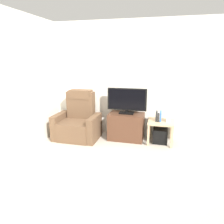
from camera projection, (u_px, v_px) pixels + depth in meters
ground_plane at (122, 155)px, 3.93m from camera, size 6.40×6.40×0.00m
wall_back at (133, 80)px, 4.65m from camera, size 6.40×0.06×2.60m
wall_side at (29, 84)px, 4.04m from camera, size 0.06×4.48×2.60m
tv_stand at (126, 126)px, 4.64m from camera, size 0.77×0.49×0.59m
television at (127, 100)px, 4.51m from camera, size 0.86×0.20×0.56m
recliner_armchair at (78, 122)px, 4.71m from camera, size 0.98×0.78×1.08m
side_table at (161, 125)px, 4.42m from camera, size 0.54×0.54×0.49m
subwoofer_box at (160, 136)px, 4.48m from camera, size 0.31×0.31×0.31m
book_leftmost at (157, 116)px, 4.37m from camera, size 0.03×0.12×0.22m
book_middle at (158, 117)px, 4.37m from camera, size 0.03×0.14×0.16m
book_rightmost at (161, 116)px, 4.35m from camera, size 0.03×0.11×0.23m
game_console at (169, 115)px, 4.34m from camera, size 0.07×0.20×0.28m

